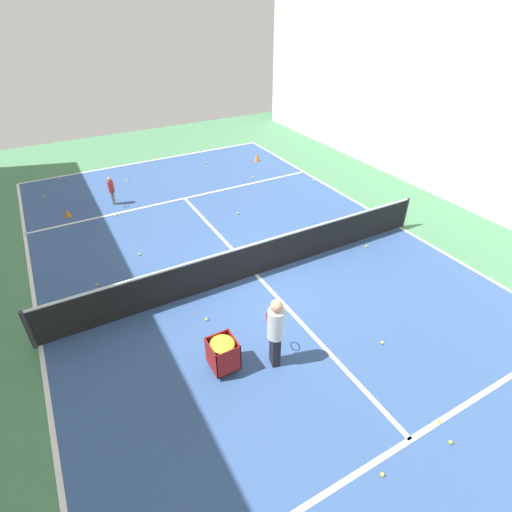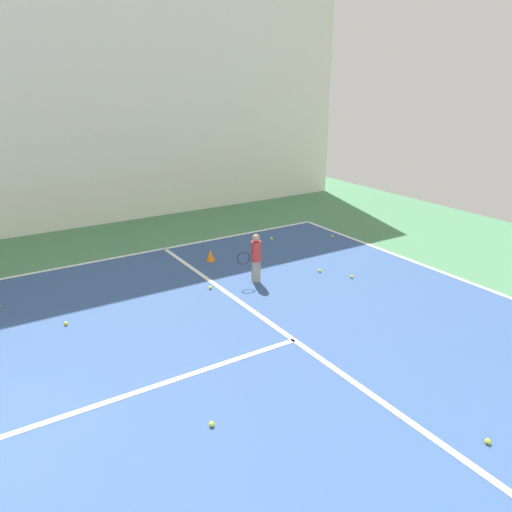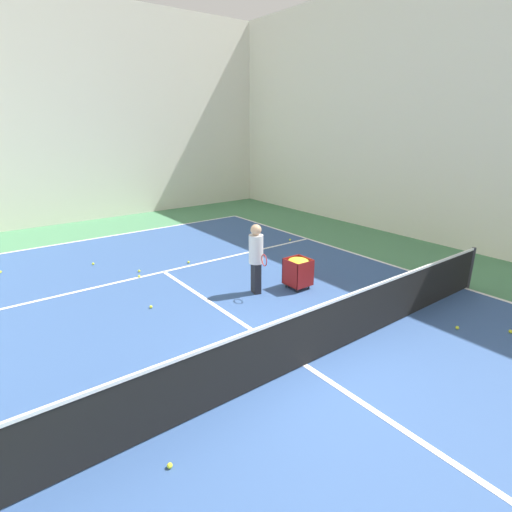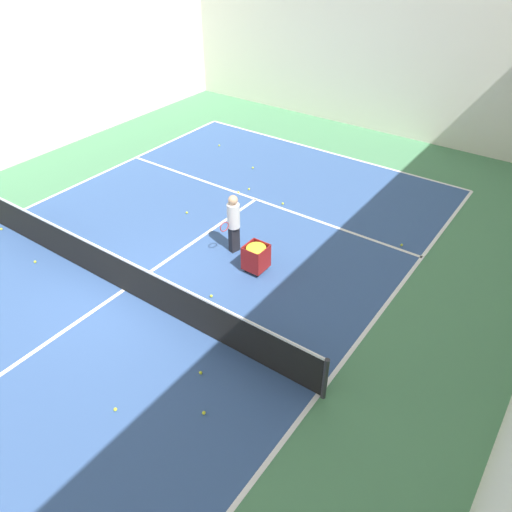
{
  "view_description": "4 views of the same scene",
  "coord_description": "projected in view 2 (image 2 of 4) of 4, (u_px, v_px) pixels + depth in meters",
  "views": [
    {
      "loc": [
        4.35,
        7.83,
        6.59
      ],
      "look_at": [
        0.0,
        0.0,
        0.63
      ],
      "focal_mm": 28.0,
      "sensor_mm": 36.0,
      "label": 1
    },
    {
      "loc": [
        -5.81,
        -1.18,
        4.11
      ],
      "look_at": [
        2.44,
        -6.42,
        0.58
      ],
      "focal_mm": 35.0,
      "sensor_mm": 36.0,
      "label": 2
    },
    {
      "loc": [
        -4.19,
        -4.17,
        3.92
      ],
      "look_at": [
        1.18,
        2.94,
        0.94
      ],
      "focal_mm": 28.0,
      "sensor_mm": 36.0,
      "label": 3
    },
    {
      "loc": [
        8.18,
        -5.85,
        7.85
      ],
      "look_at": [
        2.19,
        2.55,
        0.46
      ],
      "focal_mm": 35.0,
      "sensor_mm": 36.0,
      "label": 4
    }
  ],
  "objects": [
    {
      "name": "line_baseline_near",
      "position": [
        469.0,
        282.0,
        10.56
      ],
      "size": [
        11.0,
        0.1,
        0.0
      ],
      "primitive_type": "cube",
      "color": "white",
      "rests_on": "ground"
    },
    {
      "name": "tennis_ball_12",
      "position": [
        332.0,
        236.0,
        13.48
      ],
      "size": [
        0.07,
        0.07,
        0.07
      ],
      "primitive_type": "sphere",
      "color": "yellow",
      "rests_on": "ground"
    },
    {
      "name": "player_near_baseline",
      "position": [
        255.0,
        255.0,
        10.37
      ],
      "size": [
        0.26,
        0.56,
        1.06
      ],
      "rotation": [
        0.0,
        0.0,
        1.3
      ],
      "color": "gray",
      "rests_on": "ground"
    },
    {
      "name": "tennis_ball_22",
      "position": [
        212.0,
        424.0,
        6.2
      ],
      "size": [
        0.07,
        0.07,
        0.07
      ],
      "primitive_type": "sphere",
      "color": "yellow",
      "rests_on": "ground"
    },
    {
      "name": "training_cone_0",
      "position": [
        211.0,
        255.0,
        11.73
      ],
      "size": [
        0.22,
        0.22,
        0.28
      ],
      "primitive_type": "cone",
      "color": "orange",
      "rests_on": "ground"
    },
    {
      "name": "tennis_ball_9",
      "position": [
        488.0,
        441.0,
        5.91
      ],
      "size": [
        0.07,
        0.07,
        0.07
      ],
      "primitive_type": "sphere",
      "color": "yellow",
      "rests_on": "ground"
    },
    {
      "name": "line_service_near",
      "position": [
        294.0,
        340.0,
        8.24
      ],
      "size": [
        11.0,
        0.1,
        0.0
      ],
      "primitive_type": "cube",
      "color": "white",
      "rests_on": "ground"
    },
    {
      "name": "tennis_ball_13",
      "position": [
        272.0,
        238.0,
        13.29
      ],
      "size": [
        0.07,
        0.07,
        0.07
      ],
      "primitive_type": "sphere",
      "color": "yellow",
      "rests_on": "ground"
    },
    {
      "name": "tennis_ball_21",
      "position": [
        66.0,
        323.0,
        8.72
      ],
      "size": [
        0.07,
        0.07,
        0.07
      ],
      "primitive_type": "sphere",
      "color": "yellow",
      "rests_on": "ground"
    },
    {
      "name": "tennis_ball_2",
      "position": [
        210.0,
        287.0,
        10.21
      ],
      "size": [
        0.07,
        0.07,
        0.07
      ],
      "primitive_type": "sphere",
      "color": "yellow",
      "rests_on": "ground"
    },
    {
      "name": "tennis_ball_11",
      "position": [
        352.0,
        277.0,
        10.76
      ],
      "size": [
        0.07,
        0.07,
        0.07
      ],
      "primitive_type": "sphere",
      "color": "yellow",
      "rests_on": "ground"
    },
    {
      "name": "tennis_ball_17",
      "position": [
        320.0,
        271.0,
        11.09
      ],
      "size": [
        0.07,
        0.07,
        0.07
      ],
      "primitive_type": "sphere",
      "color": "yellow",
      "rests_on": "ground"
    }
  ]
}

